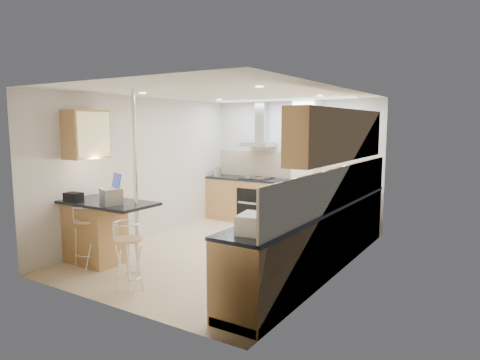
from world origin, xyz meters
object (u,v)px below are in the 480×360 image
Objects in this scene: bar_stool_end at (128,257)px; bread_bin at (254,224)px; laptop at (111,196)px; bar_stool_near at (87,236)px; microwave at (317,194)px.

bread_bin is (1.63, 0.21, 0.58)m from bar_stool_end.
bar_stool_end is at bearing -5.78° from laptop.
bread_bin is at bearing -20.79° from bar_stool_near.
laptop is at bearing -4.13° from bar_stool_near.
bread_bin reaches higher than bar_stool_end.
bread_bin reaches higher than bar_stool_near.
laptop is 0.85× the size of bread_bin.
bar_stool_end is (0.78, -0.45, -0.61)m from laptop.
microwave reaches higher than bread_bin.
microwave is at bearing 80.04° from bread_bin.
laptop is 1.09m from bar_stool_end.
bar_stool_near is (-2.79, -1.63, -0.62)m from microwave.
bar_stool_end is at bearing 121.71° from microwave.
microwave is 3.29m from bar_stool_near.
laptop is (-2.38, -1.53, -0.03)m from microwave.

